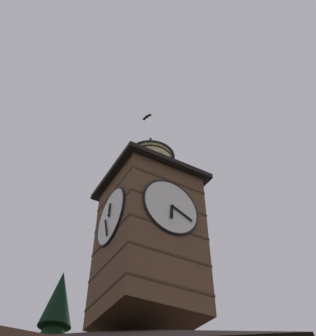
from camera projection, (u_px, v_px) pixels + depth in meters
The scene contains 2 objects.
clock_tower at pixel (149, 228), 18.14m from camera, with size 4.51×4.51×10.43m.
flying_bird_high at pixel (147, 117), 26.98m from camera, with size 0.39×0.74×0.14m.
Camera 1 is at (7.49, 12.35, 1.80)m, focal length 42.31 mm.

